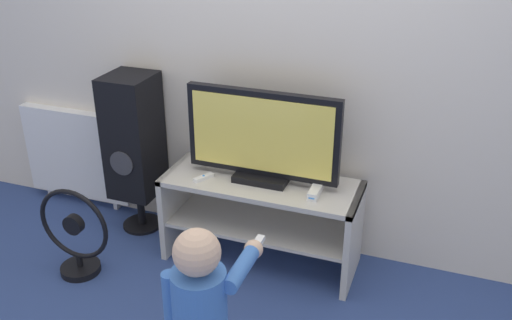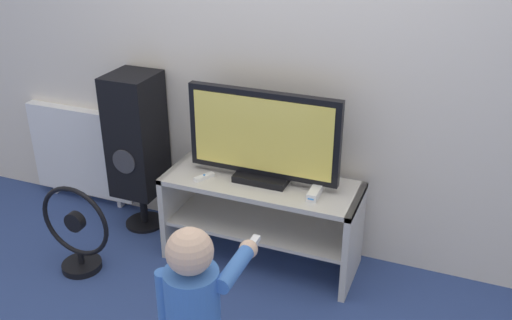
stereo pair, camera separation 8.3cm
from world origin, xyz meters
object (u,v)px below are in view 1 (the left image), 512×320
(game_console, at_px, (316,191))
(floor_fan, at_px, (76,236))
(speaker_tower, at_px, (134,138))
(child, at_px, (201,306))
(television, at_px, (262,138))
(radiator, at_px, (77,154))
(remote_primary, at_px, (204,178))

(game_console, height_order, floor_fan, game_console)
(game_console, distance_m, speaker_tower, 1.24)
(child, bearing_deg, television, 96.57)
(television, bearing_deg, game_console, -11.31)
(child, bearing_deg, speaker_tower, 130.86)
(floor_fan, xyz_separation_m, radiator, (-0.49, 0.72, 0.13))
(radiator, bearing_deg, television, -8.08)
(television, relative_size, remote_primary, 6.87)
(floor_fan, bearing_deg, television, 27.65)
(remote_primary, bearing_deg, child, -65.65)
(game_console, height_order, speaker_tower, speaker_tower)
(speaker_tower, relative_size, floor_fan, 1.90)
(speaker_tower, xyz_separation_m, radiator, (-0.57, 0.14, -0.27))
(remote_primary, height_order, child, child)
(game_console, distance_m, floor_fan, 1.42)
(television, xyz_separation_m, floor_fan, (-0.98, -0.51, -0.56))
(child, distance_m, floor_fan, 1.29)
(floor_fan, bearing_deg, remote_primary, 31.46)
(speaker_tower, bearing_deg, child, -49.14)
(speaker_tower, bearing_deg, game_console, -6.25)
(game_console, distance_m, radiator, 1.83)
(remote_primary, bearing_deg, game_console, 3.89)
(remote_primary, distance_m, floor_fan, 0.82)
(remote_primary, relative_size, floor_fan, 0.23)
(radiator, bearing_deg, remote_primary, -15.69)
(speaker_tower, bearing_deg, radiator, 166.19)
(child, xyz_separation_m, radiator, (-1.59, 1.32, -0.15))
(remote_primary, height_order, floor_fan, remote_primary)
(floor_fan, bearing_deg, speaker_tower, 81.66)
(remote_primary, bearing_deg, radiator, 164.31)
(game_console, xyz_separation_m, remote_primary, (-0.66, -0.04, -0.01))
(remote_primary, xyz_separation_m, child, (0.45, -1.00, -0.03))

